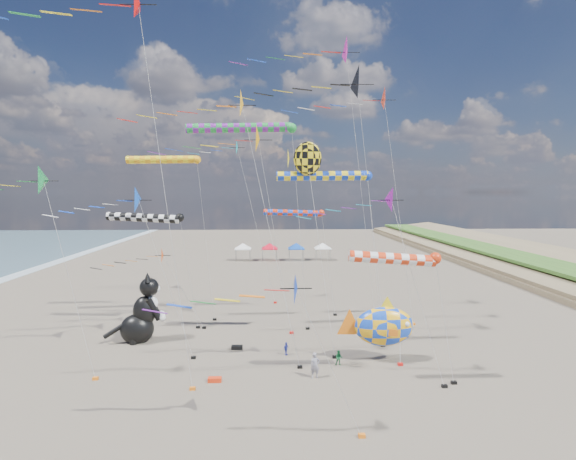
# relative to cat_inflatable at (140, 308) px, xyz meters

# --- Properties ---
(ground) EXTENTS (260.00, 260.00, 0.00)m
(ground) POSITION_rel_cat_inflatable_xyz_m (12.14, -14.56, -2.93)
(ground) COLOR brown
(ground) RESTS_ON ground
(delta_kite_0) EXTENTS (12.01, 2.22, 20.21)m
(delta_kite_0) POSITION_rel_cat_inflatable_xyz_m (8.49, -6.48, 15.85)
(delta_kite_0) COLOR #FFAF1B
(delta_kite_0) RESTS_ON ground
(delta_kite_1) EXTENTS (10.23, 1.60, 7.83)m
(delta_kite_1) POSITION_rel_cat_inflatable_xyz_m (-0.44, 3.39, 3.68)
(delta_kite_1) COLOR #E15019
(delta_kite_1) RESTS_ON ground
(delta_kite_2) EXTENTS (9.73, 2.19, 13.37)m
(delta_kite_2) POSITION_rel_cat_inflatable_xyz_m (1.38, -4.27, 9.07)
(delta_kite_2) COLOR blue
(delta_kite_2) RESTS_ON ground
(delta_kite_3) EXTENTS (9.59, 2.11, 14.66)m
(delta_kite_3) POSITION_rel_cat_inflatable_xyz_m (-4.31, -7.91, 10.36)
(delta_kite_3) COLOR #199142
(delta_kite_3) RESTS_ON ground
(delta_kite_4) EXTENTS (13.57, 2.46, 25.45)m
(delta_kite_4) POSITION_rel_cat_inflatable_xyz_m (1.80, -9.79, 20.98)
(delta_kite_4) COLOR red
(delta_kite_4) RESTS_ON ground
(delta_kite_5) EXTENTS (11.18, 2.63, 18.63)m
(delta_kite_5) POSITION_rel_cat_inflatable_xyz_m (9.97, 1.56, 14.14)
(delta_kite_5) COLOR orange
(delta_kite_5) RESTS_ON ground
(delta_kite_6) EXTENTS (12.41, 1.94, 18.93)m
(delta_kite_6) POSITION_rel_cat_inflatable_xyz_m (5.80, 12.79, 14.65)
(delta_kite_6) COLOR #15CAD1
(delta_kite_6) RESTS_ON ground
(delta_kite_7) EXTENTS (11.35, 1.79, 8.93)m
(delta_kite_7) POSITION_rel_cat_inflatable_xyz_m (10.35, -15.87, 4.71)
(delta_kite_7) COLOR #092EB5
(delta_kite_7) RESTS_ON ground
(delta_kite_8) EXTENTS (13.65, 3.18, 28.64)m
(delta_kite_8) POSITION_rel_cat_inflatable_xyz_m (19.27, 8.11, 23.90)
(delta_kite_8) COLOR #E01FA0
(delta_kite_8) RESTS_ON ground
(delta_kite_9) EXTENTS (11.68, 2.40, 22.50)m
(delta_kite_9) POSITION_rel_cat_inflatable_xyz_m (21.21, 3.75, 18.07)
(delta_kite_9) COLOR red
(delta_kite_9) RESTS_ON ground
(delta_kite_10) EXTENTS (12.69, 3.12, 23.36)m
(delta_kite_10) POSITION_rel_cat_inflatable_xyz_m (17.79, 0.24, 18.67)
(delta_kite_10) COLOR black
(delta_kite_10) RESTS_ON ground
(delta_kite_11) EXTENTS (8.69, 1.88, 13.28)m
(delta_kite_11) POSITION_rel_cat_inflatable_xyz_m (18.89, -10.14, 9.07)
(delta_kite_11) COLOR purple
(delta_kite_11) RESTS_ON ground
(windsock_0) EXTENTS (9.00, 0.79, 14.49)m
(windsock_0) POSITION_rel_cat_inflatable_xyz_m (15.70, -2.14, 11.10)
(windsock_0) COLOR #133AC0
(windsock_0) RESTS_ON ground
(windsock_1) EXTENTS (7.57, 0.64, 11.03)m
(windsock_1) POSITION_rel_cat_inflatable_xyz_m (13.76, 7.33, 7.69)
(windsock_1) COLOR red
(windsock_1) RESTS_ON ground
(windsock_2) EXTENTS (11.07, 0.90, 18.98)m
(windsock_2) POSITION_rel_cat_inflatable_xyz_m (8.86, 2.75, 15.55)
(windsock_2) COLOR green
(windsock_2) RESTS_ON ground
(windsock_3) EXTENTS (7.32, 0.78, 8.89)m
(windsock_3) POSITION_rel_cat_inflatable_xyz_m (19.40, -9.62, 5.52)
(windsock_3) COLOR red
(windsock_3) RESTS_ON ground
(windsock_4) EXTENTS (8.37, 0.80, 10.85)m
(windsock_4) POSITION_rel_cat_inflatable_xyz_m (-0.14, 3.58, 7.47)
(windsock_4) COLOR black
(windsock_4) RESTS_ON ground
(windsock_5) EXTENTS (8.39, 0.79, 16.32)m
(windsock_5) POSITION_rel_cat_inflatable_xyz_m (1.11, 6.13, 12.92)
(windsock_5) COLOR #F3A214
(windsock_5) RESTS_ON ground
(angelfish_kite) EXTENTS (3.74, 3.02, 16.75)m
(angelfish_kite) POSITION_rel_cat_inflatable_xyz_m (13.87, -2.63, 12.37)
(angelfish_kite) COLOR yellow
(angelfish_kite) RESTS_ON ground
(cat_inflatable) EXTENTS (4.77, 3.29, 5.86)m
(cat_inflatable) POSITION_rel_cat_inflatable_xyz_m (0.00, 0.00, 0.00)
(cat_inflatable) COLOR black
(cat_inflatable) RESTS_ON ground
(fish_inflatable) EXTENTS (6.02, 2.18, 5.00)m
(fish_inflatable) POSITION_rel_cat_inflatable_xyz_m (19.62, -5.31, -0.23)
(fish_inflatable) COLOR blue
(fish_inflatable) RESTS_ON ground
(person_adult) EXTENTS (0.70, 0.52, 1.77)m
(person_adult) POSITION_rel_cat_inflatable_xyz_m (14.15, -8.22, -2.04)
(person_adult) COLOR gray
(person_adult) RESTS_ON ground
(child_green) EXTENTS (0.61, 0.52, 1.10)m
(child_green) POSITION_rel_cat_inflatable_xyz_m (16.16, -5.99, -2.38)
(child_green) COLOR #238E46
(child_green) RESTS_ON ground
(child_blue) EXTENTS (0.57, 0.63, 1.03)m
(child_blue) POSITION_rel_cat_inflatable_xyz_m (12.32, -3.76, -2.41)
(child_blue) COLOR #2A34A2
(child_blue) RESTS_ON ground
(kite_bag_0) EXTENTS (0.90, 0.44, 0.30)m
(kite_bag_0) POSITION_rel_cat_inflatable_xyz_m (21.11, 2.86, -2.78)
(kite_bag_0) COLOR blue
(kite_bag_0) RESTS_ON ground
(kite_bag_1) EXTENTS (0.90, 0.44, 0.30)m
(kite_bag_1) POSITION_rel_cat_inflatable_xyz_m (8.36, -2.28, -2.78)
(kite_bag_1) COLOR black
(kite_bag_1) RESTS_ON ground
(kite_bag_2) EXTENTS (0.90, 0.44, 0.30)m
(kite_bag_2) POSITION_rel_cat_inflatable_xyz_m (7.31, -8.58, -2.78)
(kite_bag_2) COLOR red
(kite_bag_2) RESTS_ON ground
(tent_row) EXTENTS (19.20, 4.20, 3.80)m
(tent_row) POSITION_rel_cat_inflatable_xyz_m (13.64, 45.44, 0.22)
(tent_row) COLOR white
(tent_row) RESTS_ON ground
(parked_car) EXTENTS (3.73, 2.93, 1.19)m
(parked_car) POSITION_rel_cat_inflatable_xyz_m (27.61, 43.44, -2.33)
(parked_car) COLOR #26262D
(parked_car) RESTS_ON ground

